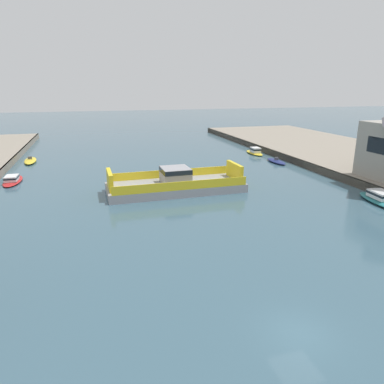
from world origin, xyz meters
name	(u,v)px	position (x,y,z in m)	size (l,w,h in m)	color
ground_plane	(299,333)	(0.00, 0.00, 0.00)	(400.00, 400.00, 0.00)	#385666
chain_ferry	(176,184)	(-0.18, 29.74, 1.02)	(18.18, 7.21, 3.30)	#939399
moored_boat_near_left	(12,180)	(-22.15, 40.62, 0.41)	(2.50, 6.96, 1.10)	red
moored_boat_mid_left	(383,199)	(22.52, 17.84, 0.52)	(3.64, 8.40, 1.41)	#237075
moored_boat_mid_right	(255,151)	(22.03, 51.81, 0.53)	(2.47, 6.51, 1.41)	yellow
moored_boat_far_left	(276,161)	(21.99, 42.70, 0.27)	(1.87, 6.01, 1.02)	navy
moored_boat_far_right	(30,161)	(-21.80, 55.63, 0.29)	(2.46, 6.94, 1.07)	yellow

